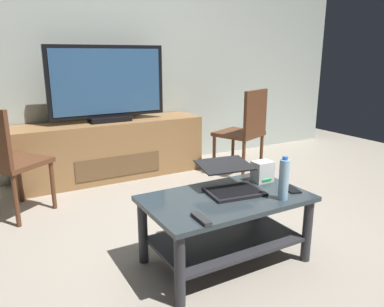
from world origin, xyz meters
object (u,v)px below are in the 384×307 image
object	(u,v)px
media_cabinet	(111,149)
cell_phone	(291,189)
dining_chair	(245,128)
water_bottle_near	(284,179)
coffee_table	(226,217)
television	(108,85)
side_chair	(5,157)
router_box	(262,171)
laptop	(230,181)
tv_remote	(201,219)

from	to	relation	value
media_cabinet	cell_phone	world-z (taller)	media_cabinet
dining_chair	water_bottle_near	bearing A→B (deg)	-120.65
coffee_table	dining_chair	bearing A→B (deg)	48.95
television	water_bottle_near	xyz separation A→B (m)	(0.36, -2.19, -0.41)
cell_phone	coffee_table	bearing A→B (deg)	-179.63
side_chair	router_box	world-z (taller)	side_chair
coffee_table	water_bottle_near	world-z (taller)	water_bottle_near
cell_phone	laptop	bearing A→B (deg)	165.87
cell_phone	tv_remote	distance (m)	0.74
router_box	dining_chair	bearing A→B (deg)	56.72
media_cabinet	side_chair	bearing A→B (deg)	-149.68
side_chair	tv_remote	size ratio (longest dim) A/B	5.65
laptop	water_bottle_near	xyz separation A→B (m)	(0.18, -0.28, 0.06)
laptop	water_bottle_near	size ratio (longest dim) A/B	1.64
dining_chair	television	bearing A→B (deg)	155.95
media_cabinet	dining_chair	world-z (taller)	dining_chair
side_chair	router_box	size ratio (longest dim) A/B	6.38
cell_phone	side_chair	bearing A→B (deg)	151.08
television	dining_chair	world-z (taller)	television
router_box	cell_phone	bearing A→B (deg)	-76.59
television	dining_chair	distance (m)	1.51
dining_chair	water_bottle_near	distance (m)	1.87
television	water_bottle_near	world-z (taller)	television
side_chair	tv_remote	bearing A→B (deg)	-63.29
media_cabinet	coffee_table	bearing A→B (deg)	-87.37
router_box	cell_phone	world-z (taller)	router_box
water_bottle_near	television	bearing A→B (deg)	99.36
router_box	water_bottle_near	xyz separation A→B (m)	(-0.10, -0.32, 0.06)
coffee_table	side_chair	distance (m)	1.81
dining_chair	tv_remote	size ratio (longest dim) A/B	5.78
laptop	water_bottle_near	world-z (taller)	water_bottle_near
television	router_box	size ratio (longest dim) A/B	8.46
side_chair	tv_remote	xyz separation A→B (m)	(0.82, -1.62, -0.05)
media_cabinet	cell_phone	xyz separation A→B (m)	(0.52, -2.12, 0.14)
coffee_table	media_cabinet	bearing A→B (deg)	92.63
media_cabinet	television	distance (m)	0.67
side_chair	coffee_table	bearing A→B (deg)	-51.27
cell_phone	tv_remote	xyz separation A→B (m)	(-0.74, -0.10, 0.01)
side_chair	water_bottle_near	size ratio (longest dim) A/B	3.40
coffee_table	tv_remote	world-z (taller)	tv_remote
media_cabinet	router_box	size ratio (longest dim) A/B	13.88
router_box	cell_phone	distance (m)	0.24
coffee_table	media_cabinet	world-z (taller)	media_cabinet
media_cabinet	tv_remote	distance (m)	2.24
television	laptop	size ratio (longest dim) A/B	2.74
television	cell_phone	xyz separation A→B (m)	(0.52, -2.10, -0.53)
media_cabinet	router_box	xyz separation A→B (m)	(0.47, -1.90, 0.21)
tv_remote	coffee_table	bearing A→B (deg)	37.33
water_bottle_near	tv_remote	bearing A→B (deg)	-178.57
side_chair	tv_remote	world-z (taller)	side_chair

